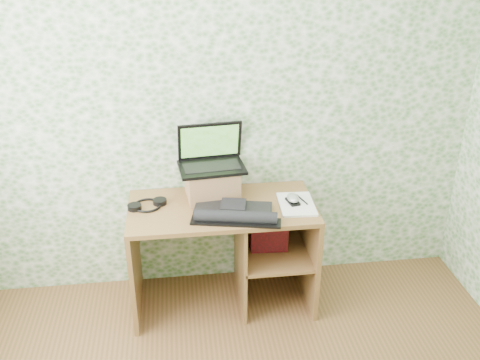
{
  "coord_description": "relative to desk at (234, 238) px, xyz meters",
  "views": [
    {
      "loc": [
        -0.26,
        -1.56,
        2.41
      ],
      "look_at": [
        0.11,
        1.39,
        0.95
      ],
      "focal_mm": 40.0,
      "sensor_mm": 36.0,
      "label": 1
    }
  ],
  "objects": [
    {
      "name": "mouse",
      "position": [
        0.38,
        -0.07,
        0.3
      ],
      "size": [
        0.1,
        0.13,
        0.04
      ],
      "primitive_type": "ellipsoid",
      "rotation": [
        0.0,
        0.0,
        0.21
      ],
      "color": "#BDBDBF",
      "rests_on": "notepad"
    },
    {
      "name": "desk",
      "position": [
        0.0,
        0.0,
        0.0
      ],
      "size": [
        1.2,
        0.6,
        0.75
      ],
      "color": "brown",
      "rests_on": "floor"
    },
    {
      "name": "headphones",
      "position": [
        -0.55,
        0.03,
        0.28
      ],
      "size": [
        0.25,
        0.23,
        0.03
      ],
      "rotation": [
        0.0,
        0.0,
        0.32
      ],
      "color": "black",
      "rests_on": "desk"
    },
    {
      "name": "keyboard",
      "position": [
        -0.01,
        -0.17,
        0.3
      ],
      "size": [
        0.56,
        0.38,
        0.08
      ],
      "rotation": [
        0.0,
        0.0,
        -0.21
      ],
      "color": "black",
      "rests_on": "desk"
    },
    {
      "name": "laptop",
      "position": [
        -0.13,
        0.16,
        0.53
      ],
      "size": [
        0.45,
        0.33,
        0.28
      ],
      "rotation": [
        0.0,
        0.0,
        0.1
      ],
      "color": "black",
      "rests_on": "riser"
    },
    {
      "name": "pen",
      "position": [
        0.44,
        -0.04,
        0.29
      ],
      "size": [
        0.05,
        0.14,
        0.01
      ],
      "primitive_type": "cylinder",
      "rotation": [
        1.57,
        0.0,
        0.29
      ],
      "color": "black",
      "rests_on": "notepad"
    },
    {
      "name": "notepad",
      "position": [
        0.4,
        -0.08,
        0.28
      ],
      "size": [
        0.24,
        0.32,
        0.01
      ],
      "primitive_type": "cube",
      "rotation": [
        0.0,
        0.0,
        -0.05
      ],
      "color": "white",
      "rests_on": "desk"
    },
    {
      "name": "wall_back",
      "position": [
        -0.08,
        0.28,
        0.82
      ],
      "size": [
        3.5,
        0.0,
        3.5
      ],
      "primitive_type": "plane",
      "rotation": [
        1.57,
        0.0,
        0.0
      ],
      "color": "white",
      "rests_on": "ground"
    },
    {
      "name": "red_box",
      "position": [
        0.24,
        -0.03,
        0.06
      ],
      "size": [
        0.25,
        0.09,
        0.3
      ],
      "primitive_type": "cube",
      "rotation": [
        0.0,
        0.0,
        -0.05
      ],
      "color": "maroon",
      "rests_on": "desk"
    },
    {
      "name": "riser",
      "position": [
        -0.13,
        0.12,
        0.37
      ],
      "size": [
        0.36,
        0.31,
        0.2
      ],
      "primitive_type": "cube",
      "rotation": [
        0.0,
        0.0,
        0.1
      ],
      "color": "brown",
      "rests_on": "desk"
    }
  ]
}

